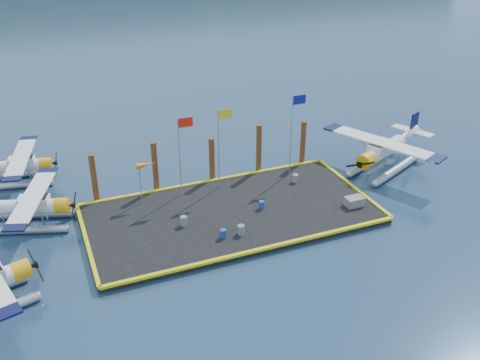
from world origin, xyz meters
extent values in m
plane|color=#172645|center=(0.00, 0.00, 0.00)|extent=(4000.00, 4000.00, 0.00)
cube|color=black|center=(0.00, 0.00, 0.20)|extent=(20.00, 10.00, 0.40)
cylinder|color=orange|center=(-13.91, -3.31, 1.58)|extent=(1.22, 1.33, 1.11)
cube|color=black|center=(-13.12, -3.09, 1.58)|extent=(0.63, 2.07, 1.08)
cube|color=#0A0D35|center=(-14.64, -7.79, 2.40)|extent=(1.62, 1.22, 0.12)
cylinder|color=#999CA7|center=(-13.11, 5.17, 0.27)|extent=(5.51, 2.32, 0.54)
cylinder|color=#999CA7|center=(-13.75, 3.27, 0.27)|extent=(5.51, 2.32, 0.54)
cylinder|color=silver|center=(-13.26, 4.16, 1.50)|extent=(4.32, 2.30, 1.00)
cube|color=silver|center=(-12.74, 3.99, 1.82)|extent=(2.21, 1.58, 0.82)
cube|color=black|center=(-12.49, 3.90, 2.00)|extent=(1.51, 1.31, 0.50)
cylinder|color=orange|center=(-11.02, 3.41, 1.50)|extent=(1.20, 1.29, 1.05)
cube|color=black|center=(-10.29, 3.16, 1.50)|extent=(0.70, 1.93, 1.02)
cube|color=silver|center=(-12.74, 3.99, 2.27)|extent=(3.90, 8.18, 0.11)
cube|color=#0A0D35|center=(-11.50, 7.69, 2.27)|extent=(1.55, 1.21, 0.12)
cube|color=#0A0D35|center=(-13.99, 0.29, 2.27)|extent=(1.55, 1.21, 0.12)
cylinder|color=#999CA7|center=(-13.73, 12.22, 0.26)|extent=(5.46, 1.60, 0.53)
cylinder|color=#999CA7|center=(-14.12, 10.32, 0.26)|extent=(5.46, 1.60, 0.53)
cylinder|color=silver|center=(-13.75, 11.23, 1.45)|extent=(4.20, 1.76, 0.97)
cube|color=silver|center=(-13.23, 11.13, 1.76)|extent=(2.09, 1.33, 0.79)
cube|color=black|center=(-12.98, 11.08, 1.94)|extent=(1.39, 1.15, 0.48)
cylinder|color=orange|center=(-11.51, 10.78, 1.45)|extent=(1.06, 1.18, 1.02)
cube|color=black|center=(-10.77, 10.63, 1.45)|extent=(0.44, 1.93, 0.99)
cube|color=silver|center=(-13.23, 11.13, 2.20)|extent=(2.86, 8.03, 0.11)
cube|color=#0A0D35|center=(-12.49, 14.84, 2.20)|extent=(1.45, 1.04, 0.11)
cube|color=#0A0D35|center=(-13.98, 7.42, 2.20)|extent=(1.45, 1.04, 0.11)
cylinder|color=#999CA7|center=(15.05, 1.27, 0.32)|extent=(6.34, 3.39, 0.65)
cylinder|color=#999CA7|center=(14.05, 3.42, 0.32)|extent=(6.34, 3.39, 0.65)
cylinder|color=silver|center=(14.36, 2.25, 1.78)|extent=(5.05, 3.18, 1.19)
cube|color=silver|center=(13.77, 1.98, 2.16)|extent=(2.65, 2.07, 0.97)
cube|color=black|center=(13.47, 1.85, 2.37)|extent=(1.84, 1.66, 0.59)
cylinder|color=orange|center=(11.81, 1.08, 1.78)|extent=(1.50, 1.59, 1.25)
cube|color=black|center=(10.98, 0.69, 1.78)|extent=(1.06, 2.20, 1.21)
cube|color=silver|center=(13.77, 1.98, 2.69)|extent=(5.53, 9.48, 0.13)
cube|color=#0A0D35|center=(15.71, -2.22, 2.69)|extent=(1.87, 1.56, 0.14)
cube|color=#0A0D35|center=(11.83, 6.19, 2.69)|extent=(1.87, 1.56, 0.14)
cube|color=#0A0D35|center=(18.86, 4.33, 2.75)|extent=(1.13, 0.61, 1.83)
cube|color=silver|center=(18.76, 4.29, 2.05)|extent=(2.42, 3.73, 0.11)
cylinder|color=slate|center=(-3.62, -0.43, 0.74)|extent=(0.48, 0.48, 0.67)
cylinder|color=slate|center=(-0.46, -2.91, 0.73)|extent=(0.47, 0.47, 0.66)
cylinder|color=navy|center=(2.16, -0.37, 0.69)|extent=(0.41, 0.41, 0.58)
cylinder|color=navy|center=(-1.69, -2.83, 0.70)|extent=(0.42, 0.42, 0.59)
cylinder|color=slate|center=(6.29, 2.36, 0.71)|extent=(0.45, 0.45, 0.63)
cube|color=slate|center=(8.50, -2.50, 0.72)|extent=(1.29, 0.86, 0.65)
cylinder|color=#9898A0|center=(-2.50, 3.80, 3.40)|extent=(0.08, 0.08, 6.00)
cube|color=red|center=(-1.95, 3.80, 6.05)|extent=(1.10, 0.03, 0.70)
cylinder|color=#9898A0|center=(0.50, 3.80, 3.50)|extent=(0.08, 0.08, 6.20)
cube|color=gold|center=(1.05, 3.80, 6.25)|extent=(1.10, 0.03, 0.70)
cylinder|color=#9898A0|center=(6.50, 3.80, 3.65)|extent=(0.08, 0.08, 6.50)
cube|color=navy|center=(7.05, 3.80, 6.55)|extent=(1.10, 0.03, 0.70)
cylinder|color=#9898A0|center=(-5.50, 3.80, 1.90)|extent=(0.07, 0.07, 3.00)
cone|color=orange|center=(-5.00, 3.80, 3.30)|extent=(1.40, 0.44, 0.44)
cylinder|color=#4E2F16|center=(-8.50, 5.40, 2.00)|extent=(0.44, 0.44, 4.00)
cylinder|color=#4E2F16|center=(-4.00, 5.40, 2.10)|extent=(0.44, 0.44, 4.20)
cylinder|color=#4E2F16|center=(0.50, 5.40, 1.90)|extent=(0.44, 0.44, 3.80)
cylinder|color=#4E2F16|center=(4.50, 5.40, 2.15)|extent=(0.44, 0.44, 4.30)
cylinder|color=#4E2F16|center=(8.50, 5.40, 2.00)|extent=(0.44, 0.44, 4.00)
camera|label=1|loc=(-11.73, -30.22, 19.74)|focal=40.00mm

